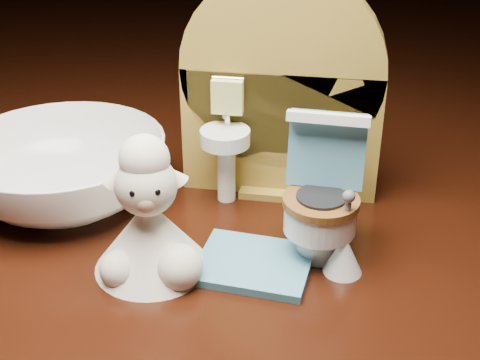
# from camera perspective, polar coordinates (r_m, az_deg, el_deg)

# --- Properties ---
(backdrop_panel) EXTENTS (0.13, 0.05, 0.15)m
(backdrop_panel) POSITION_cam_1_polar(r_m,az_deg,el_deg) (0.43, 3.42, 6.77)
(backdrop_panel) COLOR olive
(backdrop_panel) RESTS_ON ground
(toy_toilet) EXTENTS (0.05, 0.06, 0.09)m
(toy_toilet) POSITION_cam_1_polar(r_m,az_deg,el_deg) (0.39, 7.06, -1.86)
(toy_toilet) COLOR white
(toy_toilet) RESTS_ON ground
(bath_mat) EXTENTS (0.07, 0.06, 0.00)m
(bath_mat) POSITION_cam_1_polar(r_m,az_deg,el_deg) (0.38, 1.21, -7.18)
(bath_mat) COLOR teal
(bath_mat) RESTS_ON ground
(toilet_brush) EXTENTS (0.02, 0.02, 0.05)m
(toilet_brush) POSITION_cam_1_polar(r_m,az_deg,el_deg) (0.38, 8.85, -6.03)
(toilet_brush) COLOR white
(toilet_brush) RESTS_ON ground
(plush_lamb) EXTENTS (0.07, 0.07, 0.08)m
(plush_lamb) POSITION_cam_1_polar(r_m,az_deg,el_deg) (0.37, -7.70, -3.85)
(plush_lamb) COLOR white
(plush_lamb) RESTS_ON ground
(ceramic_bowl) EXTENTS (0.14, 0.14, 0.04)m
(ceramic_bowl) POSITION_cam_1_polar(r_m,az_deg,el_deg) (0.46, -14.83, 0.81)
(ceramic_bowl) COLOR white
(ceramic_bowl) RESTS_ON ground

